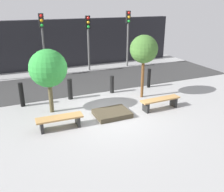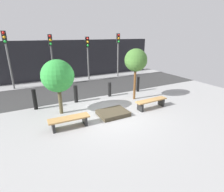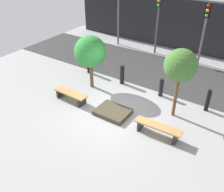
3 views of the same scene
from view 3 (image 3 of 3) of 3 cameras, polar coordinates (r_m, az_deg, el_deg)
The scene contains 15 objects.
ground_plane at distance 10.56m, azimuth 0.44°, elevation -3.85°, with size 18.00×18.00×0.00m, color #9B9B9B.
road_strip at distance 14.06m, azimuth 10.80°, elevation 5.47°, with size 18.00×3.96×0.01m, color #343434.
building_facade at distance 16.92m, azimuth 17.01°, elevation 15.09°, with size 16.20×0.50×3.16m, color black.
bench_left at distance 11.31m, azimuth -9.38°, elevation 0.31°, with size 1.67×0.52×0.44m.
bench_right at distance 9.39m, azimuth 10.44°, elevation -7.26°, with size 1.78×0.45×0.47m.
planter_bed at distance 10.45m, azimuth 0.18°, elevation -3.66°, with size 1.37×1.08×0.19m, color #443C2B.
tree_behind_left_bench at distance 11.64m, azimuth -4.98°, elevation 10.02°, with size 1.48×1.48×2.59m.
tree_behind_right_bench at distance 9.61m, azimuth 15.41°, elevation 6.66°, with size 1.25×1.25×2.90m.
bollard_far_left at distance 13.55m, azimuth -5.34°, elevation 7.32°, with size 0.20×0.20×1.05m, color black.
bollard_left at distance 12.47m, azimuth 2.33°, elevation 4.87°, with size 0.22×0.22×0.96m, color black.
bollard_center at distance 11.68m, azimuth 11.17°, elevation 1.91°, with size 0.20×0.20×0.87m, color black.
bollard_right at distance 11.18m, azimuth 21.07°, elevation -0.95°, with size 0.17×0.17×1.00m, color black.
traffic_light_west at distance 16.91m, azimuth 1.47°, elevation 20.13°, with size 0.28×0.27×3.83m.
traffic_light_mid_west at distance 15.67m, azimuth 10.53°, elevation 18.12°, with size 0.28×0.27×3.62m.
traffic_light_mid_east at distance 14.85m, azimuth 20.60°, elevation 15.39°, with size 0.28×0.27×3.43m.
Camera 3 is at (4.65, -7.12, 6.26)m, focal length 40.00 mm.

